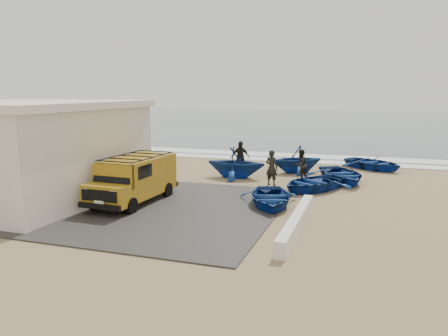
% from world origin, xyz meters
% --- Properties ---
extents(ground, '(160.00, 160.00, 0.00)m').
position_xyz_m(ground, '(0.00, 0.00, 0.00)').
color(ground, '#917954').
extents(slab, '(12.00, 10.00, 0.05)m').
position_xyz_m(slab, '(-2.00, -2.00, 0.03)').
color(slab, '#373432').
rests_on(slab, ground).
extents(ocean, '(180.00, 88.00, 0.01)m').
position_xyz_m(ocean, '(0.00, 56.00, 0.00)').
color(ocean, '#385166').
rests_on(ocean, ground).
extents(surf_line, '(180.00, 1.60, 0.06)m').
position_xyz_m(surf_line, '(0.00, 12.00, 0.03)').
color(surf_line, white).
rests_on(surf_line, ground).
extents(surf_wash, '(180.00, 2.20, 0.04)m').
position_xyz_m(surf_wash, '(0.00, 14.50, 0.02)').
color(surf_wash, white).
rests_on(surf_wash, ground).
extents(building, '(8.40, 9.40, 4.30)m').
position_xyz_m(building, '(-7.50, -2.00, 2.16)').
color(building, white).
rests_on(building, ground).
extents(parapet, '(0.35, 6.00, 0.55)m').
position_xyz_m(parapet, '(5.00, -3.00, 0.28)').
color(parapet, silver).
rests_on(parapet, ground).
extents(van, '(2.05, 4.79, 2.03)m').
position_xyz_m(van, '(-2.22, -1.49, 1.09)').
color(van, '#B0821A').
rests_on(van, ground).
extents(boat_near_left, '(3.42, 4.13, 0.74)m').
position_xyz_m(boat_near_left, '(3.42, -0.17, 0.37)').
color(boat_near_left, navy).
rests_on(boat_near_left, ground).
extents(boat_near_right, '(4.34, 4.67, 0.79)m').
position_xyz_m(boat_near_right, '(4.74, 3.34, 0.39)').
color(boat_near_right, navy).
rests_on(boat_near_right, ground).
extents(boat_mid_left, '(3.33, 2.89, 1.71)m').
position_xyz_m(boat_mid_left, '(0.29, 5.15, 0.86)').
color(boat_mid_left, navy).
rests_on(boat_mid_left, ground).
extents(boat_mid_right, '(4.31, 4.86, 0.83)m').
position_xyz_m(boat_mid_right, '(5.89, 5.81, 0.42)').
color(boat_mid_right, navy).
rests_on(boat_mid_right, ground).
extents(boat_far_left, '(4.02, 3.89, 1.62)m').
position_xyz_m(boat_far_left, '(3.23, 7.71, 0.81)').
color(boat_far_left, navy).
rests_on(boat_far_left, ground).
extents(boat_far_right, '(4.68, 4.47, 0.79)m').
position_xyz_m(boat_far_right, '(7.53, 10.34, 0.39)').
color(boat_far_right, navy).
rests_on(boat_far_right, ground).
extents(fisherman_front, '(0.75, 0.59, 1.82)m').
position_xyz_m(fisherman_front, '(2.60, 3.84, 0.91)').
color(fisherman_front, black).
rests_on(fisherman_front, ground).
extents(fisherman_middle, '(0.92, 1.00, 1.65)m').
position_xyz_m(fisherman_middle, '(3.77, 5.79, 0.83)').
color(fisherman_middle, black).
rests_on(fisherman_middle, ground).
extents(fisherman_back, '(1.19, 1.04, 1.92)m').
position_xyz_m(fisherman_back, '(0.20, 6.29, 0.96)').
color(fisherman_back, black).
rests_on(fisherman_back, ground).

